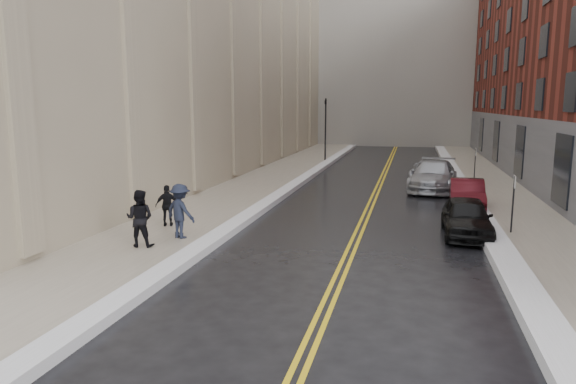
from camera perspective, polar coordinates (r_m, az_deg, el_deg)
The scene contains 17 objects.
ground at distance 13.06m, azimuth -6.79°, elevation -11.48°, with size 160.00×160.00×0.00m, color black.
sidewalk_left at distance 29.15m, azimuth -4.15°, elevation 0.53°, with size 4.00×64.00×0.15m, color gray.
sidewalk_right at distance 28.17m, azimuth 23.01°, elevation -0.54°, with size 3.00×64.00×0.15m, color gray.
lane_stripe_a at distance 27.86m, azimuth 9.46°, elevation -0.16°, with size 0.12×64.00×0.01m, color gold.
lane_stripe_b at distance 27.84m, azimuth 9.95°, elevation -0.18°, with size 0.12×64.00×0.01m, color gold.
snow_ridge_left at distance 28.53m, azimuth 0.25°, elevation 0.46°, with size 0.70×60.80×0.26m, color silver.
snow_ridge_right at distance 27.91m, azimuth 19.27°, elevation -0.25°, with size 0.85×60.80×0.30m, color silver.
traffic_signal at distance 42.00m, azimuth 4.19°, elevation 7.45°, with size 0.18×0.15×5.20m.
parking_sign_near at distance 20.00m, azimuth 23.74°, elevation -0.77°, with size 0.06×0.35×2.23m.
parking_sign_far at distance 31.77m, azimuth 20.07°, elevation 3.05°, with size 0.06×0.35×2.23m.
car_black at distance 19.60m, azimuth 19.23°, elevation -2.66°, with size 1.64×4.08×1.39m, color black.
car_maroon at distance 24.57m, azimuth 19.24°, elevation -0.26°, with size 1.45×4.16×1.37m, color #3F0B10.
car_silver_near at distance 29.58m, azimuth 15.84°, elevation 1.77°, with size 2.29×5.63×1.63m, color #939499.
car_silver_far at distance 32.44m, azimuth 15.41°, elevation 2.19°, with size 2.21×4.80×1.33m, color #9DA0A5.
pedestrian_a at distance 17.25m, azimuth -16.15°, elevation -2.82°, with size 0.90×0.70×1.86m, color black.
pedestrian_b at distance 18.01m, azimuth -11.87°, elevation -2.08°, with size 1.22×0.70×1.88m, color black.
pedestrian_c at distance 19.92m, azimuth -13.22°, elevation -1.48°, with size 0.92×0.38×1.56m, color black.
Camera 1 is at (4.32, -11.39, 4.70)m, focal length 32.00 mm.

